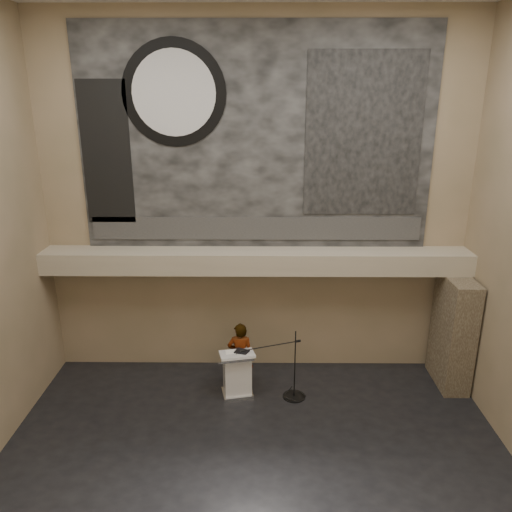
{
  "coord_description": "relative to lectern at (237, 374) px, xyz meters",
  "views": [
    {
      "loc": [
        0.09,
        -7.5,
        6.71
      ],
      "look_at": [
        0.0,
        3.2,
        3.2
      ],
      "focal_mm": 35.0,
      "sensor_mm": 36.0,
      "label": 1
    }
  ],
  "objects": [
    {
      "name": "banner",
      "position": [
        0.43,
        1.42,
        5.15
      ],
      "size": [
        8.0,
        0.05,
        5.0
      ],
      "primitive_type": "cube",
      "color": "black",
      "rests_on": "wall_back"
    },
    {
      "name": "banner_brick_print",
      "position": [
        -2.97,
        1.38,
        4.85
      ],
      "size": [
        1.1,
        0.02,
        3.2
      ],
      "primitive_type": "cube",
      "color": "black",
      "rests_on": "banner"
    },
    {
      "name": "wall_front",
      "position": [
        0.43,
        -6.55,
        3.7
      ],
      "size": [
        10.0,
        0.02,
        8.5
      ],
      "primitive_type": "cube",
      "color": "#7A6C4E",
      "rests_on": "floor"
    },
    {
      "name": "stone_pier",
      "position": [
        5.08,
        0.6,
        0.8
      ],
      "size": [
        0.6,
        1.4,
        2.7
      ],
      "primitive_type": "cube",
      "color": "#45392A",
      "rests_on": "floor"
    },
    {
      "name": "mic_stand",
      "position": [
        1.27,
        -0.1,
        -0.3
      ],
      "size": [
        1.47,
        0.71,
        1.69
      ],
      "rotation": [
        0.0,
        0.0,
        0.35
      ],
      "color": "black",
      "rests_on": "floor"
    },
    {
      "name": "papers",
      "position": [
        -0.15,
        -0.02,
        0.55
      ],
      "size": [
        0.26,
        0.33,
        0.0
      ],
      "primitive_type": "cube",
      "rotation": [
        0.0,
        0.0,
        0.15
      ],
      "color": "white",
      "rests_on": "lectern"
    },
    {
      "name": "lectern",
      "position": [
        0.0,
        0.0,
        0.0
      ],
      "size": [
        0.87,
        0.7,
        1.14
      ],
      "rotation": [
        0.0,
        0.0,
        0.21
      ],
      "color": "silver",
      "rests_on": "floor"
    },
    {
      "name": "wall_back",
      "position": [
        0.43,
        1.45,
        3.7
      ],
      "size": [
        10.0,
        0.02,
        8.5
      ],
      "primitive_type": "cube",
      "color": "#7A6C4E",
      "rests_on": "floor"
    },
    {
      "name": "soffit",
      "position": [
        0.43,
        1.05,
        2.4
      ],
      "size": [
        10.0,
        0.8,
        0.5
      ],
      "primitive_type": "cube",
      "color": "tan",
      "rests_on": "wall_back"
    },
    {
      "name": "banner_building_print",
      "position": [
        2.83,
        1.38,
        5.25
      ],
      "size": [
        2.6,
        0.02,
        3.6
      ],
      "primitive_type": "cube",
      "color": "black",
      "rests_on": "banner"
    },
    {
      "name": "banner_clock_rim",
      "position": [
        -1.37,
        1.38,
        6.15
      ],
      "size": [
        2.3,
        0.02,
        2.3
      ],
      "primitive_type": "cylinder",
      "rotation": [
        1.57,
        0.0,
        0.0
      ],
      "color": "black",
      "rests_on": "banner"
    },
    {
      "name": "speaker_person",
      "position": [
        0.06,
        0.34,
        0.28
      ],
      "size": [
        0.62,
        0.41,
        1.66
      ],
      "primitive_type": "imported",
      "rotation": [
        0.0,
        0.0,
        3.12
      ],
      "color": "beige",
      "rests_on": "floor"
    },
    {
      "name": "banner_clock_face",
      "position": [
        -1.37,
        1.36,
        6.15
      ],
      "size": [
        1.84,
        0.02,
        1.84
      ],
      "primitive_type": "cylinder",
      "rotation": [
        1.57,
        0.0,
        0.0
      ],
      "color": "silver",
      "rests_on": "banner"
    },
    {
      "name": "floor",
      "position": [
        0.43,
        -2.55,
        -0.55
      ],
      "size": [
        10.0,
        10.0,
        0.0
      ],
      "primitive_type": "plane",
      "color": "black",
      "rests_on": "ground"
    },
    {
      "name": "sprinkler_right",
      "position": [
        2.33,
        1.0,
        2.12
      ],
      "size": [
        0.04,
        0.04,
        0.06
      ],
      "primitive_type": "cylinder",
      "color": "#B2893D",
      "rests_on": "soffit"
    },
    {
      "name": "banner_text_strip",
      "position": [
        0.43,
        1.38,
        3.1
      ],
      "size": [
        7.76,
        0.02,
        0.55
      ],
      "primitive_type": "cube",
      "color": "#2E2E2E",
      "rests_on": "banner"
    },
    {
      "name": "binder",
      "position": [
        0.11,
        0.02,
        0.56
      ],
      "size": [
        0.37,
        0.34,
        0.04
      ],
      "primitive_type": "cube",
      "rotation": [
        0.0,
        0.0,
        -0.4
      ],
      "color": "black",
      "rests_on": "lectern"
    },
    {
      "name": "sprinkler_left",
      "position": [
        -1.17,
        1.0,
        2.12
      ],
      "size": [
        0.04,
        0.04,
        0.06
      ],
      "primitive_type": "cylinder",
      "color": "#B2893D",
      "rests_on": "soffit"
    }
  ]
}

